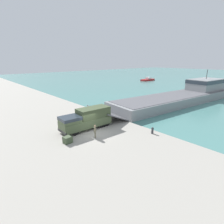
{
  "coord_description": "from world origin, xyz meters",
  "views": [
    {
      "loc": [
        17.93,
        -12.68,
        9.63
      ],
      "look_at": [
        -1.69,
        5.05,
        1.7
      ],
      "focal_mm": 28.0,
      "sensor_mm": 36.0,
      "label": 1
    }
  ],
  "objects_px": {
    "soldier_on_ramp": "(95,130)",
    "moored_boat_a": "(194,83)",
    "military_truck": "(86,119)",
    "cargo_crate": "(68,140)",
    "landing_craft": "(185,94)",
    "moored_boat_b": "(148,80)",
    "mooring_bollard": "(152,130)"
  },
  "relations": [
    {
      "from": "landing_craft",
      "to": "mooring_bollard",
      "type": "bearing_deg",
      "value": -67.0
    },
    {
      "from": "moored_boat_a",
      "to": "cargo_crate",
      "type": "relative_size",
      "value": 5.92
    },
    {
      "from": "mooring_bollard",
      "to": "moored_boat_b",
      "type": "bearing_deg",
      "value": 127.34
    },
    {
      "from": "moored_boat_a",
      "to": "mooring_bollard",
      "type": "relative_size",
      "value": 6.26
    },
    {
      "from": "landing_craft",
      "to": "mooring_bollard",
      "type": "height_order",
      "value": "landing_craft"
    },
    {
      "from": "landing_craft",
      "to": "military_truck",
      "type": "distance_m",
      "value": 27.49
    },
    {
      "from": "military_truck",
      "to": "soldier_on_ramp",
      "type": "bearing_deg",
      "value": 76.56
    },
    {
      "from": "military_truck",
      "to": "mooring_bollard",
      "type": "relative_size",
      "value": 8.31
    },
    {
      "from": "moored_boat_a",
      "to": "mooring_bollard",
      "type": "bearing_deg",
      "value": 109.15
    },
    {
      "from": "landing_craft",
      "to": "military_truck",
      "type": "xyz_separation_m",
      "value": [
        -1.18,
        -27.46,
        -0.16
      ]
    },
    {
      "from": "moored_boat_b",
      "to": "landing_craft",
      "type": "bearing_deg",
      "value": 140.94
    },
    {
      "from": "military_truck",
      "to": "cargo_crate",
      "type": "bearing_deg",
      "value": 30.21
    },
    {
      "from": "military_truck",
      "to": "soldier_on_ramp",
      "type": "relative_size",
      "value": 4.35
    },
    {
      "from": "landing_craft",
      "to": "mooring_bollard",
      "type": "relative_size",
      "value": 42.71
    },
    {
      "from": "moored_boat_a",
      "to": "moored_boat_b",
      "type": "bearing_deg",
      "value": 6.85
    },
    {
      "from": "military_truck",
      "to": "cargo_crate",
      "type": "distance_m",
      "value": 4.96
    },
    {
      "from": "soldier_on_ramp",
      "to": "moored_boat_b",
      "type": "bearing_deg",
      "value": 76.21
    },
    {
      "from": "military_truck",
      "to": "soldier_on_ramp",
      "type": "xyz_separation_m",
      "value": [
        3.29,
        -0.95,
        -0.51
      ]
    },
    {
      "from": "military_truck",
      "to": "cargo_crate",
      "type": "height_order",
      "value": "military_truck"
    },
    {
      "from": "cargo_crate",
      "to": "military_truck",
      "type": "bearing_deg",
      "value": 117.55
    },
    {
      "from": "soldier_on_ramp",
      "to": "cargo_crate",
      "type": "distance_m",
      "value": 3.55
    },
    {
      "from": "soldier_on_ramp",
      "to": "moored_boat_b",
      "type": "xyz_separation_m",
      "value": [
        -34.5,
        57.19,
        -0.48
      ]
    },
    {
      "from": "landing_craft",
      "to": "moored_boat_b",
      "type": "relative_size",
      "value": 5.01
    },
    {
      "from": "mooring_bollard",
      "to": "cargo_crate",
      "type": "height_order",
      "value": "mooring_bollard"
    },
    {
      "from": "military_truck",
      "to": "moored_boat_b",
      "type": "distance_m",
      "value": 64.32
    },
    {
      "from": "moored_boat_a",
      "to": "moored_boat_b",
      "type": "relative_size",
      "value": 0.73
    },
    {
      "from": "landing_craft",
      "to": "military_truck",
      "type": "bearing_deg",
      "value": -85.43
    },
    {
      "from": "cargo_crate",
      "to": "moored_boat_a",
      "type": "bearing_deg",
      "value": 101.3
    },
    {
      "from": "military_truck",
      "to": "moored_boat_b",
      "type": "relative_size",
      "value": 0.97
    },
    {
      "from": "soldier_on_ramp",
      "to": "cargo_crate",
      "type": "height_order",
      "value": "soldier_on_ramp"
    },
    {
      "from": "soldier_on_ramp",
      "to": "moored_boat_a",
      "type": "relative_size",
      "value": 0.3
    },
    {
      "from": "soldier_on_ramp",
      "to": "moored_boat_a",
      "type": "xyz_separation_m",
      "value": [
        -13.61,
        59.48,
        -0.51
      ]
    }
  ]
}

